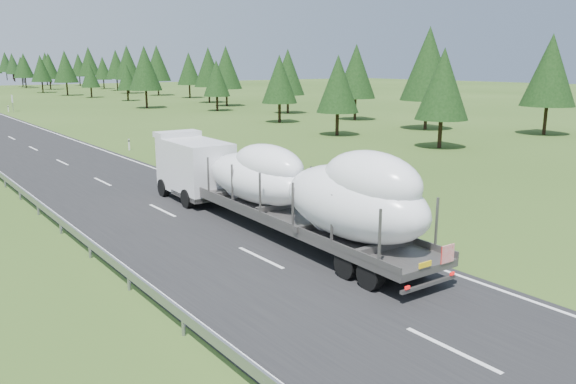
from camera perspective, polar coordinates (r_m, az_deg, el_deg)
ground at (r=22.03m, az=-2.81°, el=-6.72°), size 400.00×400.00×0.00m
highway_sign at (r=99.17m, az=-26.22°, el=8.38°), size 0.08×0.90×2.60m
tree_line_right at (r=151.33m, az=-17.38°, el=12.13°), size 27.89×327.30×12.59m
boat_truck at (r=24.53m, az=-0.83°, el=0.90°), size 3.33×19.45×4.43m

